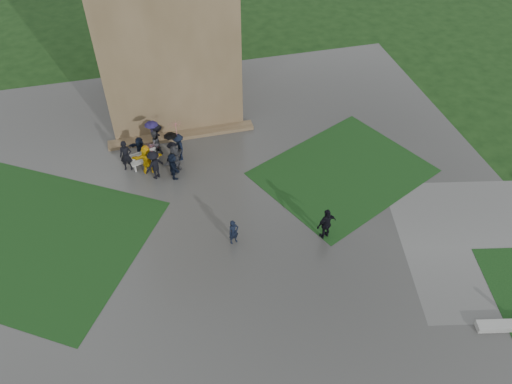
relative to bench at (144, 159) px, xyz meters
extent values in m
plane|color=black|center=(2.47, -8.35, -0.50)|extent=(120.00, 120.00, 0.00)
cube|color=#363634|center=(2.47, -6.35, -0.49)|extent=(34.00, 34.00, 0.02)
cube|color=black|center=(-6.03, -4.35, -0.48)|extent=(14.10, 13.46, 0.01)
cube|color=black|center=(10.97, -3.35, -0.48)|extent=(11.12, 10.15, 0.01)
cube|color=brown|center=(2.47, 2.25, -0.37)|extent=(9.00, 0.80, 0.22)
cube|color=#ACADA8|center=(0.02, -0.07, -0.01)|extent=(1.69, 0.88, 0.06)
cube|color=#ACADA8|center=(-0.61, -0.23, -0.26)|extent=(0.19, 0.44, 0.45)
cube|color=#ACADA8|center=(0.65, 0.09, -0.26)|extent=(0.19, 0.44, 0.45)
cube|color=#ACADA8|center=(-0.04, 0.16, 0.24)|extent=(1.58, 0.46, 0.43)
imported|color=black|center=(1.66, -0.22, 0.28)|extent=(1.07, 1.02, 1.52)
imported|color=black|center=(2.06, 0.11, 0.40)|extent=(0.77, 1.22, 1.77)
imported|color=black|center=(0.96, 1.30, 0.43)|extent=(0.75, 1.25, 1.83)
imported|color=#3D3E42|center=(0.73, 0.87, 0.37)|extent=(0.96, 0.81, 1.71)
imported|color=black|center=(-0.12, 0.51, 0.34)|extent=(1.42, 1.51, 1.65)
imported|color=black|center=(-0.94, -0.06, 0.48)|extent=(0.78, 0.59, 1.93)
imported|color=gold|center=(0.18, -0.60, 0.44)|extent=(1.75, 0.72, 1.85)
imported|color=black|center=(0.53, -1.18, 0.42)|extent=(1.31, 1.14, 1.81)
imported|color=black|center=(1.53, -1.39, 0.33)|extent=(0.67, 1.55, 1.63)
imported|color=#3D3E42|center=(1.73, -0.95, 0.42)|extent=(1.56, 1.64, 1.80)
imported|color=#F5648C|center=(0.53, -1.18, 1.47)|extent=(0.83, 0.83, 0.76)
imported|color=#3B2F82|center=(0.73, 0.87, 1.57)|extent=(0.75, 0.75, 0.66)
imported|color=black|center=(1.66, -0.22, 1.41)|extent=(0.71, 0.71, 0.63)
imported|color=#F5648C|center=(2.06, 0.11, 1.65)|extent=(0.98, 0.98, 0.90)
imported|color=black|center=(3.78, -6.97, 0.25)|extent=(0.62, 0.50, 1.46)
imported|color=black|center=(8.28, -7.73, 0.45)|extent=(1.23, 0.91, 1.87)
camera|label=1|loc=(0.88, -23.01, 18.44)|focal=35.00mm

